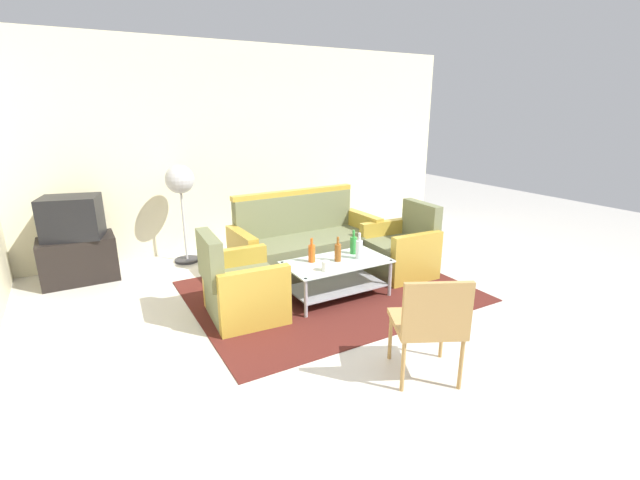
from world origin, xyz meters
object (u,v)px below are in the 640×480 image
object	(u,v)px
armchair_right	(401,251)
television	(72,217)
armchair_left	(241,289)
bottle_green	(353,245)
wicker_chair	(430,320)
bottle_brown	(338,252)
pedestal_fan	(180,185)
couch	(305,246)
cup	(326,266)
tv_stand	(79,259)
bottle_orange	(312,253)
coffee_table	(337,274)
bottle_clear	(359,249)

from	to	relation	value
armchair_right	television	distance (m)	3.83
armchair_left	bottle_green	size ratio (longest dim) A/B	3.18
wicker_chair	television	bearing A→B (deg)	147.95
bottle_brown	pedestal_fan	bearing A→B (deg)	119.74
couch	cup	world-z (taller)	couch
tv_stand	bottle_orange	bearing A→B (deg)	-40.36
coffee_table	pedestal_fan	bearing A→B (deg)	119.47
bottle_clear	pedestal_fan	size ratio (longest dim) A/B	0.22
armchair_left	bottle_brown	xyz separation A→B (m)	(1.04, -0.08, 0.22)
bottle_green	television	distance (m)	3.20
armchair_left	bottle_orange	xyz separation A→B (m)	(0.79, 0.03, 0.22)
bottle_orange	bottle_brown	world-z (taller)	bottle_brown
tv_stand	bottle_clear	bearing A→B (deg)	-36.96
armchair_left	armchair_right	distance (m)	2.09
cup	television	size ratio (longest dim) A/B	0.14
couch	bottle_brown	size ratio (longest dim) A/B	6.90
armchair_right	wicker_chair	size ratio (longest dim) A/B	1.01
bottle_brown	coffee_table	bearing A→B (deg)	-176.89
bottle_orange	pedestal_fan	distance (m)	2.10
couch	bottle_orange	distance (m)	0.87
couch	television	world-z (taller)	television
tv_stand	wicker_chair	bearing A→B (deg)	-58.52
cup	television	bearing A→B (deg)	135.19
coffee_table	bottle_orange	world-z (taller)	bottle_orange
armchair_right	bottle_brown	world-z (taller)	armchair_right
armchair_right	wicker_chair	xyz separation A→B (m)	(-1.26, -1.80, 0.21)
wicker_chair	tv_stand	bearing A→B (deg)	147.97
couch	bottle_clear	bearing A→B (deg)	97.83
pedestal_fan	wicker_chair	bearing A→B (deg)	-75.73
bottle_orange	television	size ratio (longest dim) A/B	0.37
bottle_brown	bottle_clear	bearing A→B (deg)	-10.70
coffee_table	couch	bearing A→B (deg)	83.63
armchair_left	cup	xyz separation A→B (m)	(0.79, -0.26, 0.17)
bottle_green	cup	world-z (taller)	bottle_green
pedestal_fan	armchair_right	bearing A→B (deg)	-39.08
bottle_clear	cup	bearing A→B (deg)	-164.73
couch	pedestal_fan	world-z (taller)	pedestal_fan
armchair_left	tv_stand	size ratio (longest dim) A/B	1.06
bottle_green	bottle_brown	xyz separation A→B (m)	(-0.28, -0.12, -0.00)
tv_stand	wicker_chair	world-z (taller)	wicker_chair
bottle_brown	couch	bearing A→B (deg)	84.35
bottle_clear	tv_stand	world-z (taller)	bottle_clear
coffee_table	bottle_brown	size ratio (longest dim) A/B	4.18
bottle_brown	tv_stand	size ratio (longest dim) A/B	0.33
couch	wicker_chair	distance (m)	2.51
bottle_green	couch	bearing A→B (deg)	104.01
armchair_right	television	bearing A→B (deg)	66.41
cup	wicker_chair	world-z (taller)	wicker_chair
bottle_green	television	xyz separation A→B (m)	(-2.64, 1.79, 0.25)
bottle_green	cup	size ratio (longest dim) A/B	2.67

